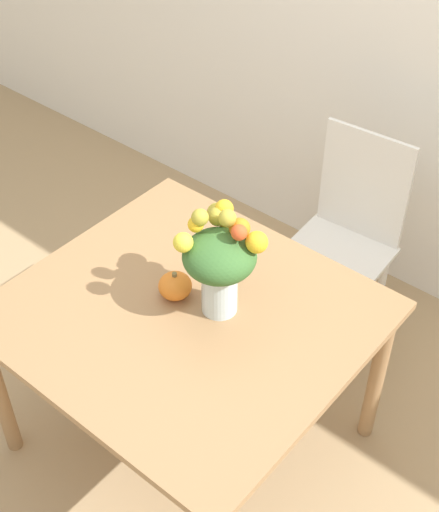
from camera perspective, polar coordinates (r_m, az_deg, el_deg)
name	(u,v)px	position (r m, az deg, el deg)	size (l,w,h in m)	color
ground_plane	(192,438)	(3.00, -2.24, -14.31)	(12.00, 12.00, 0.00)	tan
wall_back	(418,8)	(3.11, 15.59, 18.56)	(8.00, 0.06, 2.70)	white
dining_table	(187,330)	(2.50, -2.62, -5.90)	(1.17, 1.08, 0.74)	#9E754C
flower_vase	(220,259)	(2.30, 0.05, -0.27)	(0.27, 0.26, 0.39)	silver
pumpkin	(175,286)	(2.46, -3.57, -2.39)	(0.12, 0.12, 0.11)	orange
dining_chair_near_window	(344,240)	(3.12, 9.94, 1.26)	(0.44, 0.44, 0.98)	white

